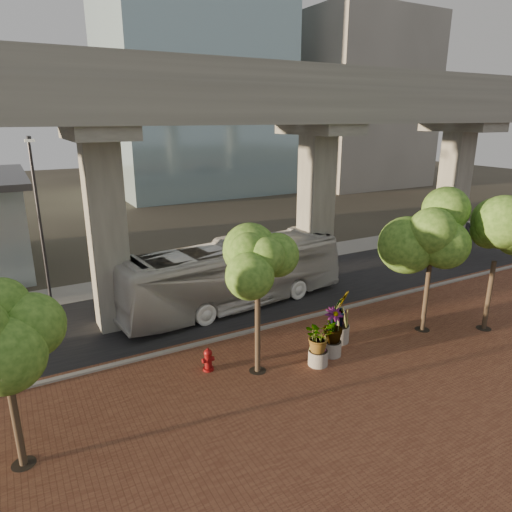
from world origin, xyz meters
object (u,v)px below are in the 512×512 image
parked_car (457,230)px  fire_hydrant (208,360)px  planter_front (319,338)px  transit_bus (233,275)px

parked_car → fire_hydrant: bearing=88.7°
parked_car → planter_front: (-22.78, -11.19, 0.51)m
fire_hydrant → transit_bus: bearing=55.0°
parked_car → planter_front: bearing=95.7°
transit_bus → fire_hydrant: 6.94m
planter_front → fire_hydrant: bearing=156.5°
parked_car → planter_front: size_ratio=2.33×
parked_car → fire_hydrant: size_ratio=4.75×
transit_bus → parked_car: bearing=-86.7°
planter_front → transit_bus: bearing=91.9°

